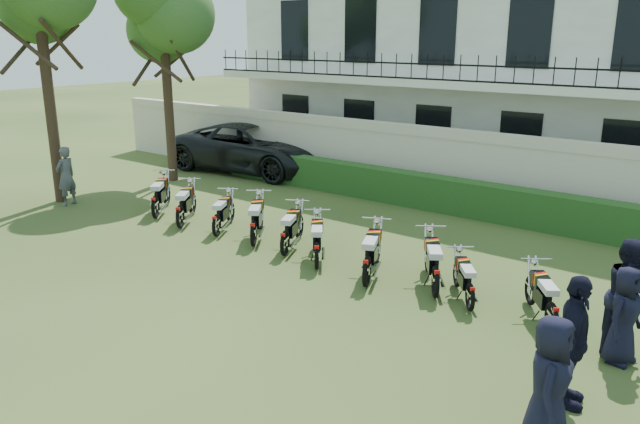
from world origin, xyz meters
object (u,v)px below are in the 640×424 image
at_px(officer_0, 550,384).
at_px(officer_3, 624,315).
at_px(motorcycle_3, 253,227).
at_px(motorcycle_5, 317,249).
at_px(motorcycle_7, 436,274).
at_px(motorcycle_2, 216,220).
at_px(tree_west_near, 163,5).
at_px(motorcycle_0, 155,201).
at_px(suv, 254,148).
at_px(motorcycle_6, 367,264).
at_px(officer_4, 629,296).
at_px(motorcycle_8, 471,290).
at_px(motorcycle_9, 553,311).
at_px(officer_2, 573,342).
at_px(motorcycle_4, 285,237).
at_px(motorcycle_1, 180,211).
at_px(inspector, 66,176).

height_order(officer_0, officer_3, officer_0).
relative_size(motorcycle_3, motorcycle_5, 1.07).
distance_m(motorcycle_5, motorcycle_7, 2.78).
bearing_deg(motorcycle_7, motorcycle_2, 145.47).
height_order(tree_west_near, officer_3, tree_west_near).
distance_m(motorcycle_0, suv, 6.67).
distance_m(motorcycle_6, officer_4, 4.80).
bearing_deg(motorcycle_8, tree_west_near, 126.59).
bearing_deg(tree_west_near, motorcycle_8, -16.08).
height_order(motorcycle_9, officer_0, officer_0).
relative_size(officer_2, officer_3, 1.21).
height_order(motorcycle_6, motorcycle_8, motorcycle_6).
bearing_deg(officer_2, motorcycle_7, 42.83).
relative_size(tree_west_near, officer_0, 4.44).
bearing_deg(motorcycle_9, motorcycle_4, 142.63).
height_order(motorcycle_2, officer_3, officer_3).
height_order(motorcycle_6, motorcycle_7, motorcycle_6).
relative_size(suv, officer_4, 3.36).
xyz_separation_m(motorcycle_3, officer_2, (8.06, -2.19, 0.45)).
distance_m(motorcycle_4, motorcycle_9, 6.19).
relative_size(motorcycle_8, officer_4, 0.72).
distance_m(tree_west_near, motorcycle_4, 10.46).
bearing_deg(motorcycle_3, motorcycle_6, -42.76).
bearing_deg(motorcycle_1, motorcycle_9, -36.08).
height_order(motorcycle_1, motorcycle_2, motorcycle_1).
xyz_separation_m(motorcycle_6, officer_2, (4.52, -1.77, 0.45)).
relative_size(inspector, officer_3, 1.12).
relative_size(tree_west_near, motorcycle_2, 4.81).
xyz_separation_m(motorcycle_4, motorcycle_8, (4.68, -0.16, -0.06)).
bearing_deg(suv, officer_3, -121.39).
xyz_separation_m(motorcycle_0, officer_4, (12.14, -0.13, 0.44)).
height_order(inspector, officer_4, officer_4).
bearing_deg(inspector, motorcycle_3, 84.29).
bearing_deg(officer_0, motorcycle_6, 45.88).
height_order(motorcycle_4, inspector, inspector).
xyz_separation_m(motorcycle_9, officer_3, (1.14, -0.23, 0.34)).
xyz_separation_m(motorcycle_4, officer_4, (7.29, -0.02, 0.48)).
bearing_deg(motorcycle_9, motorcycle_3, 142.61).
bearing_deg(officer_4, motorcycle_7, 95.69).
relative_size(officer_0, officer_3, 1.12).
xyz_separation_m(motorcycle_0, inspector, (-3.31, -0.65, 0.37)).
height_order(motorcycle_7, officer_2, officer_2).
bearing_deg(motorcycle_1, suv, 82.54).
height_order(motorcycle_6, officer_2, officer_2).
bearing_deg(motorcycle_9, suv, 117.93).
distance_m(tree_west_near, motorcycle_3, 9.65).
relative_size(motorcycle_7, motorcycle_9, 1.13).
relative_size(suv, inspector, 3.62).
xyz_separation_m(motorcycle_2, motorcycle_5, (3.43, -0.26, 0.02)).
xyz_separation_m(tree_west_near, inspector, (0.07, -4.10, -5.00)).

